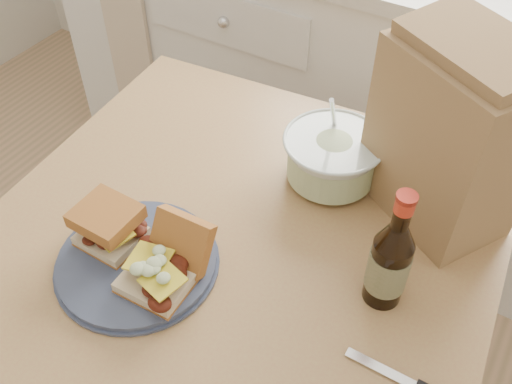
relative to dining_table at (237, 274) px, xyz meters
The scene contains 8 objects.
cabinet_run 1.02m from the dining_table, 88.95° to the left, with size 2.50×0.64×0.94m.
dining_table is the anchor object (origin of this frame).
plate 0.22m from the dining_table, 128.17° to the right, with size 0.28×0.28×0.02m, color #3C4662.
sandwich_left 0.28m from the dining_table, 143.25° to the right, with size 0.11×0.10×0.08m.
sandwich_right 0.22m from the dining_table, 107.90° to the right, with size 0.12×0.16×0.10m.
coleslaw_bowl 0.30m from the dining_table, 70.72° to the left, with size 0.20×0.20×0.20m.
beer_bottle 0.35m from the dining_table, ahead, with size 0.07×0.07×0.24m.
paper_bag 0.47m from the dining_table, 42.94° to the left, with size 0.26×0.17×0.34m, color #A0774D.
Camera 1 is at (0.36, 0.13, 1.58)m, focal length 40.00 mm.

